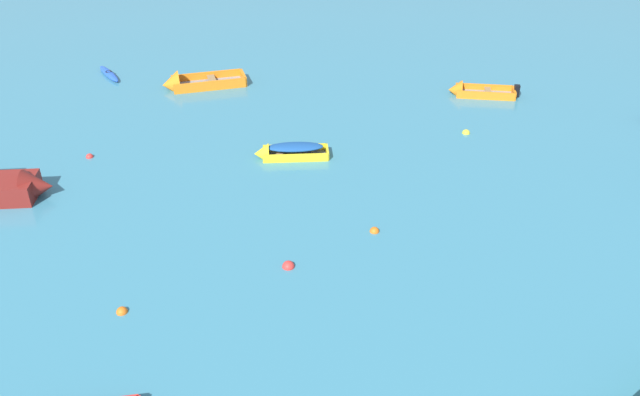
{
  "coord_description": "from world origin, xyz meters",
  "views": [
    {
      "loc": [
        0.51,
        -0.76,
        13.12
      ],
      "look_at": [
        0.0,
        20.72,
        0.15
      ],
      "focal_mm": 36.09,
      "sensor_mm": 36.0,
      "label": 1
    }
  ],
  "objects_px": {
    "rowboat_orange_cluster_inner": "(470,91)",
    "rowboat_orange_far_left": "(188,84)",
    "mooring_buoy_midfield": "(288,267)",
    "kayak_blue_cluster_outer": "(109,74)",
    "mooring_buoy_near_foreground": "(122,312)",
    "mooring_buoy_between_boats_left": "(90,157)",
    "rowboat_yellow_near_left": "(284,151)",
    "mooring_buoy_trailing": "(466,133)",
    "mooring_buoy_outer_edge": "(374,232)"
  },
  "relations": [
    {
      "from": "rowboat_orange_cluster_inner",
      "to": "mooring_buoy_near_foreground",
      "type": "xyz_separation_m",
      "value": [
        -13.7,
        -17.83,
        -0.2
      ]
    },
    {
      "from": "mooring_buoy_near_foreground",
      "to": "mooring_buoy_trailing",
      "type": "distance_m",
      "value": 18.16
    },
    {
      "from": "rowboat_orange_cluster_inner",
      "to": "rowboat_orange_far_left",
      "type": "bearing_deg",
      "value": 177.54
    },
    {
      "from": "rowboat_yellow_near_left",
      "to": "kayak_blue_cluster_outer",
      "type": "bearing_deg",
      "value": 137.53
    },
    {
      "from": "mooring_buoy_midfield",
      "to": "kayak_blue_cluster_outer",
      "type": "bearing_deg",
      "value": 122.86
    },
    {
      "from": "rowboat_orange_far_left",
      "to": "mooring_buoy_outer_edge",
      "type": "height_order",
      "value": "rowboat_orange_far_left"
    },
    {
      "from": "rowboat_yellow_near_left",
      "to": "mooring_buoy_midfield",
      "type": "relative_size",
      "value": 7.83
    },
    {
      "from": "rowboat_yellow_near_left",
      "to": "rowboat_orange_far_left",
      "type": "bearing_deg",
      "value": 125.96
    },
    {
      "from": "kayak_blue_cluster_outer",
      "to": "rowboat_orange_cluster_inner",
      "type": "bearing_deg",
      "value": -6.81
    },
    {
      "from": "mooring_buoy_outer_edge",
      "to": "rowboat_orange_far_left",
      "type": "bearing_deg",
      "value": 124.63
    },
    {
      "from": "mooring_buoy_near_foreground",
      "to": "mooring_buoy_between_boats_left",
      "type": "bearing_deg",
      "value": 113.34
    },
    {
      "from": "rowboat_orange_far_left",
      "to": "mooring_buoy_trailing",
      "type": "xyz_separation_m",
      "value": [
        14.36,
        -5.49,
        -0.24
      ]
    },
    {
      "from": "mooring_buoy_trailing",
      "to": "rowboat_orange_far_left",
      "type": "bearing_deg",
      "value": 159.09
    },
    {
      "from": "kayak_blue_cluster_outer",
      "to": "mooring_buoy_midfield",
      "type": "bearing_deg",
      "value": -57.14
    },
    {
      "from": "mooring_buoy_between_boats_left",
      "to": "mooring_buoy_midfield",
      "type": "relative_size",
      "value": 0.78
    },
    {
      "from": "kayak_blue_cluster_outer",
      "to": "mooring_buoy_outer_edge",
      "type": "distance_m",
      "value": 21.37
    },
    {
      "from": "kayak_blue_cluster_outer",
      "to": "mooring_buoy_near_foreground",
      "type": "distance_m",
      "value": 21.3
    },
    {
      "from": "rowboat_orange_far_left",
      "to": "mooring_buoy_trailing",
      "type": "height_order",
      "value": "rowboat_orange_far_left"
    },
    {
      "from": "kayak_blue_cluster_outer",
      "to": "rowboat_orange_far_left",
      "type": "bearing_deg",
      "value": -19.7
    },
    {
      "from": "mooring_buoy_between_boats_left",
      "to": "mooring_buoy_midfield",
      "type": "height_order",
      "value": "mooring_buoy_midfield"
    },
    {
      "from": "rowboat_yellow_near_left",
      "to": "mooring_buoy_between_boats_left",
      "type": "xyz_separation_m",
      "value": [
        -8.61,
        -0.19,
        -0.3
      ]
    },
    {
      "from": "rowboat_yellow_near_left",
      "to": "mooring_buoy_near_foreground",
      "type": "height_order",
      "value": "rowboat_yellow_near_left"
    },
    {
      "from": "rowboat_yellow_near_left",
      "to": "mooring_buoy_near_foreground",
      "type": "xyz_separation_m",
      "value": [
        -4.23,
        -10.33,
        -0.3
      ]
    },
    {
      "from": "rowboat_orange_far_left",
      "to": "mooring_buoy_outer_edge",
      "type": "xyz_separation_m",
      "value": [
        9.61,
        -13.91,
        -0.24
      ]
    },
    {
      "from": "rowboat_orange_cluster_inner",
      "to": "mooring_buoy_midfield",
      "type": "height_order",
      "value": "rowboat_orange_cluster_inner"
    },
    {
      "from": "mooring_buoy_near_foreground",
      "to": "rowboat_yellow_near_left",
      "type": "bearing_deg",
      "value": 67.72
    },
    {
      "from": "mooring_buoy_between_boats_left",
      "to": "mooring_buoy_outer_edge",
      "type": "xyz_separation_m",
      "value": [
        12.3,
        -5.56,
        0.0
      ]
    },
    {
      "from": "rowboat_orange_cluster_inner",
      "to": "mooring_buoy_near_foreground",
      "type": "relative_size",
      "value": 10.65
    },
    {
      "from": "mooring_buoy_near_foreground",
      "to": "mooring_buoy_outer_edge",
      "type": "relative_size",
      "value": 1.0
    },
    {
      "from": "rowboat_orange_far_left",
      "to": "mooring_buoy_near_foreground",
      "type": "bearing_deg",
      "value": -84.78
    },
    {
      "from": "mooring_buoy_trailing",
      "to": "mooring_buoy_midfield",
      "type": "bearing_deg",
      "value": -126.14
    },
    {
      "from": "mooring_buoy_near_foreground",
      "to": "mooring_buoy_midfield",
      "type": "distance_m",
      "value": 5.48
    },
    {
      "from": "kayak_blue_cluster_outer",
      "to": "rowboat_yellow_near_left",
      "type": "bearing_deg",
      "value": -42.47
    },
    {
      "from": "mooring_buoy_outer_edge",
      "to": "rowboat_orange_cluster_inner",
      "type": "bearing_deg",
      "value": 66.45
    },
    {
      "from": "rowboat_yellow_near_left",
      "to": "kayak_blue_cluster_outer",
      "type": "height_order",
      "value": "rowboat_yellow_near_left"
    },
    {
      "from": "kayak_blue_cluster_outer",
      "to": "mooring_buoy_trailing",
      "type": "relative_size",
      "value": 7.34
    },
    {
      "from": "rowboat_orange_cluster_inner",
      "to": "mooring_buoy_midfield",
      "type": "distance_m",
      "value": 17.75
    },
    {
      "from": "rowboat_orange_cluster_inner",
      "to": "mooring_buoy_midfield",
      "type": "xyz_separation_m",
      "value": [
        -8.77,
        -15.43,
        -0.2
      ]
    },
    {
      "from": "rowboat_orange_far_left",
      "to": "mooring_buoy_near_foreground",
      "type": "relative_size",
      "value": 13.47
    },
    {
      "from": "rowboat_orange_far_left",
      "to": "mooring_buoy_outer_edge",
      "type": "distance_m",
      "value": 16.91
    },
    {
      "from": "rowboat_orange_cluster_inner",
      "to": "mooring_buoy_trailing",
      "type": "bearing_deg",
      "value": -101.95
    },
    {
      "from": "mooring_buoy_midfield",
      "to": "rowboat_orange_cluster_inner",
      "type": "bearing_deg",
      "value": 60.4
    },
    {
      "from": "rowboat_yellow_near_left",
      "to": "mooring_buoy_outer_edge",
      "type": "height_order",
      "value": "rowboat_yellow_near_left"
    },
    {
      "from": "kayak_blue_cluster_outer",
      "to": "mooring_buoy_between_boats_left",
      "type": "relative_size",
      "value": 8.21
    },
    {
      "from": "mooring_buoy_outer_edge",
      "to": "mooring_buoy_midfield",
      "type": "bearing_deg",
      "value": -143.93
    },
    {
      "from": "mooring_buoy_between_boats_left",
      "to": "mooring_buoy_trailing",
      "type": "distance_m",
      "value": 17.29
    },
    {
      "from": "kayak_blue_cluster_outer",
      "to": "mooring_buoy_near_foreground",
      "type": "height_order",
      "value": "kayak_blue_cluster_outer"
    },
    {
      "from": "mooring_buoy_between_boats_left",
      "to": "mooring_buoy_near_foreground",
      "type": "xyz_separation_m",
      "value": [
        4.38,
        -10.14,
        0.0
      ]
    },
    {
      "from": "kayak_blue_cluster_outer",
      "to": "rowboat_orange_far_left",
      "type": "height_order",
      "value": "rowboat_orange_far_left"
    },
    {
      "from": "rowboat_yellow_near_left",
      "to": "kayak_blue_cluster_outer",
      "type": "relative_size",
      "value": 1.22
    }
  ]
}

